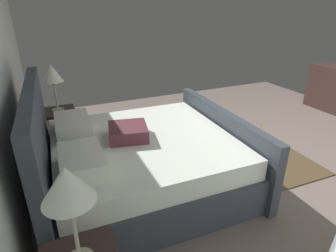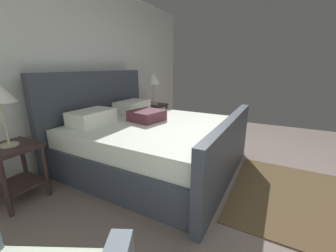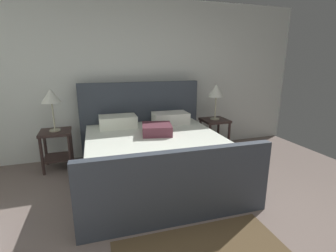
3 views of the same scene
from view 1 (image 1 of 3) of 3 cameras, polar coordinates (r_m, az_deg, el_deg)
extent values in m
cube|color=#77665F|center=(4.12, 18.00, -5.80)|extent=(6.12, 5.80, 0.02)
cube|color=#383F49|center=(3.22, -4.93, -9.15)|extent=(1.93, 1.96, 0.40)
cube|color=#383F49|center=(2.91, -24.48, -5.26)|extent=(2.00, 0.16, 1.28)
cube|color=#383F49|center=(3.50, 10.79, -2.89)|extent=(2.00, 0.16, 0.79)
cube|color=white|center=(3.06, -5.13, -4.27)|extent=(1.85, 1.90, 0.22)
cube|color=white|center=(2.50, -17.24, -7.08)|extent=(0.57, 0.38, 0.18)
cube|color=white|center=(3.26, -18.95, 0.14)|extent=(0.57, 0.38, 0.18)
cube|color=brown|center=(3.00, -8.21, -1.21)|extent=(0.47, 0.47, 0.14)
cube|color=#352522|center=(4.12, -21.57, 2.72)|extent=(0.44, 0.44, 0.04)
cube|color=#352522|center=(4.27, -20.77, -2.29)|extent=(0.40, 0.40, 0.02)
cylinder|color=#352522|center=(4.06, -18.09, -1.66)|extent=(0.04, 0.04, 0.56)
cylinder|color=#352522|center=(4.41, -18.74, 0.29)|extent=(0.04, 0.04, 0.56)
cylinder|color=#352522|center=(4.05, -23.38, -2.56)|extent=(0.04, 0.04, 0.56)
cylinder|color=#352522|center=(4.40, -23.61, -0.53)|extent=(0.04, 0.04, 0.56)
cylinder|color=#B7B293|center=(4.11, -21.63, 3.11)|extent=(0.16, 0.16, 0.02)
cylinder|color=#B7B293|center=(4.05, -22.06, 5.79)|extent=(0.02, 0.02, 0.39)
cone|color=white|center=(3.97, -22.73, 9.94)|extent=(0.27, 0.27, 0.22)
cylinder|color=#B7B293|center=(1.68, -18.52, -19.77)|extent=(0.02, 0.02, 0.41)
cone|color=white|center=(1.49, -20.05, -11.17)|extent=(0.28, 0.28, 0.20)
cube|color=brown|center=(4.09, 18.00, -5.75)|extent=(1.54, 1.19, 0.01)
camera|label=2|loc=(2.34, 56.79, -2.22)|focal=22.47mm
camera|label=3|loc=(4.31, 43.38, 13.31)|focal=26.62mm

